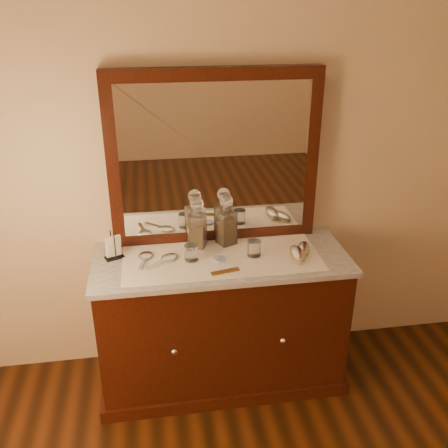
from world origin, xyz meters
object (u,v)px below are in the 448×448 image
at_px(pin_dish, 219,259).
at_px(decanter_left, 197,228).
at_px(comb, 225,271).
at_px(dresser_cabinet, 221,321).
at_px(hand_mirror_inner, 167,259).
at_px(mirror_frame, 215,159).
at_px(hand_mirror_outer, 145,257).
at_px(brush_near, 297,254).
at_px(brush_far, 304,249).
at_px(decanter_right, 226,225).
at_px(napkin_rack, 114,248).

xyz_separation_m(pin_dish, decanter_left, (-0.10, 0.19, 0.11)).
bearing_deg(comb, dresser_cabinet, 75.83).
height_order(dresser_cabinet, hand_mirror_inner, hand_mirror_inner).
relative_size(mirror_frame, hand_mirror_outer, 5.65).
height_order(hand_mirror_outer, hand_mirror_inner, hand_mirror_inner).
xyz_separation_m(brush_near, brush_far, (0.06, 0.06, -0.00)).
bearing_deg(decanter_right, pin_dish, -110.09).
relative_size(mirror_frame, brush_near, 6.70).
relative_size(dresser_cabinet, decanter_right, 4.50).
height_order(decanter_right, hand_mirror_inner, decanter_right).
height_order(dresser_cabinet, comb, comb).
relative_size(comb, brush_far, 0.91).
height_order(pin_dish, comb, pin_dish).
bearing_deg(comb, brush_near, -0.55).
bearing_deg(decanter_left, brush_far, -16.50).
relative_size(dresser_cabinet, napkin_rack, 8.96).
height_order(comb, decanter_right, decanter_right).
relative_size(dresser_cabinet, brush_far, 8.18).
height_order(dresser_cabinet, pin_dish, pin_dish).
relative_size(comb, hand_mirror_inner, 0.77).
height_order(mirror_frame, brush_near, mirror_frame).
distance_m(napkin_rack, decanter_left, 0.48).
distance_m(dresser_cabinet, pin_dish, 0.45).
relative_size(comb, napkin_rack, 0.99).
bearing_deg(pin_dish, dresser_cabinet, 65.59).
bearing_deg(hand_mirror_outer, napkin_rack, 166.24).
xyz_separation_m(dresser_cabinet, hand_mirror_inner, (-0.30, 0.00, 0.45)).
xyz_separation_m(dresser_cabinet, decanter_right, (0.05, 0.16, 0.56)).
distance_m(dresser_cabinet, brush_near, 0.63).
bearing_deg(dresser_cabinet, brush_far, -3.36).
relative_size(napkin_rack, brush_near, 0.87).
distance_m(comb, brush_near, 0.43).
height_order(comb, hand_mirror_outer, hand_mirror_outer).
distance_m(dresser_cabinet, hand_mirror_inner, 0.54).
bearing_deg(napkin_rack, mirror_frame, 15.18).
bearing_deg(mirror_frame, dresser_cabinet, -90.00).
height_order(pin_dish, hand_mirror_outer, hand_mirror_outer).
relative_size(decanter_right, hand_mirror_inner, 1.53).
bearing_deg(dresser_cabinet, comb, -91.89).
bearing_deg(decanter_left, hand_mirror_inner, -142.47).
relative_size(pin_dish, hand_mirror_inner, 0.36).
distance_m(decanter_left, decanter_right, 0.17).
height_order(dresser_cabinet, decanter_right, decanter_right).
bearing_deg(mirror_frame, hand_mirror_inner, -141.52).
distance_m(decanter_right, brush_far, 0.47).
distance_m(pin_dish, brush_far, 0.49).
xyz_separation_m(pin_dish, brush_far, (0.49, 0.01, 0.02)).
relative_size(mirror_frame, decanter_left, 3.90).
bearing_deg(hand_mirror_inner, mirror_frame, 38.48).
distance_m(napkin_rack, decanter_right, 0.65).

